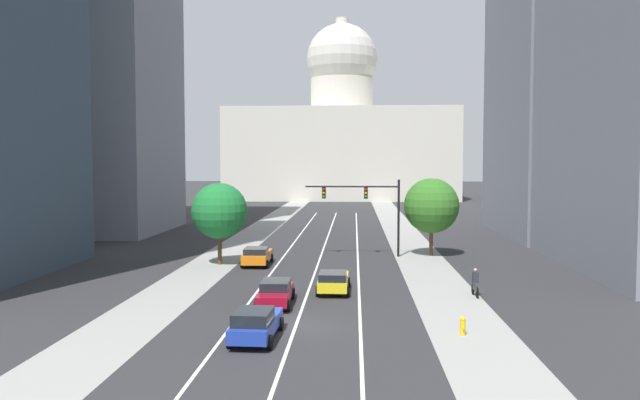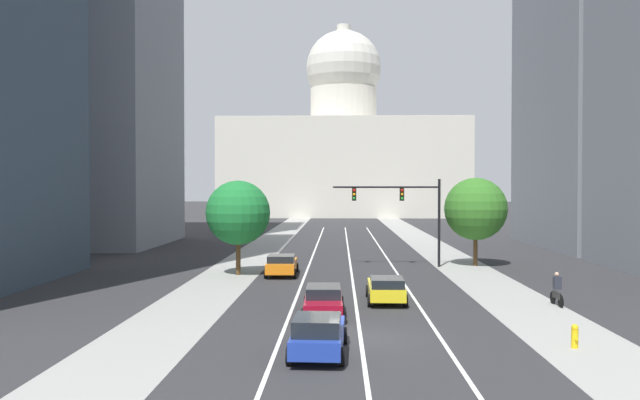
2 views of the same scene
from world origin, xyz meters
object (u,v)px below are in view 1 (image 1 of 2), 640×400
street_tree_mid_left (219,211)px  traffic_signal_mast (369,202)px  car_orange (257,256)px  fire_hydrant (463,326)px  cyclist (475,283)px  car_yellow (333,281)px  capitol_building (342,140)px  car_blue (256,323)px  car_crimson (275,292)px  street_tree_far_right (431,206)px

street_tree_mid_left → traffic_signal_mast: bearing=22.3°
car_orange → fire_hydrant: (12.73, -19.42, -0.30)m
street_tree_mid_left → cyclist: bearing=-31.5°
car_orange → car_yellow: car_orange is taller
capitol_building → car_blue: size_ratio=10.68×
car_crimson → traffic_signal_mast: bearing=-18.0°
capitol_building → car_crimson: (-1.59, -107.45, -12.36)m
fire_hydrant → street_tree_far_right: street_tree_far_right is taller
capitol_building → traffic_signal_mast: bearing=-87.3°
car_crimson → cyclist: 12.09m
traffic_signal_mast → street_tree_far_right: street_tree_far_right is taller
car_blue → street_tree_far_right: bearing=-20.7°
car_crimson → car_orange: 13.97m
fire_hydrant → street_tree_far_right: (1.58, 25.16, 3.89)m
capitol_building → traffic_signal_mast: size_ratio=6.14×
traffic_signal_mast → cyclist: bearing=-69.1°
traffic_signal_mast → fire_hydrant: traffic_signal_mast is taller
capitol_building → car_blue: 115.25m
cyclist → street_tree_far_right: bearing=-0.8°
car_yellow → street_tree_far_right: size_ratio=0.65×
cyclist → traffic_signal_mast: bearing=17.9°
traffic_signal_mast → cyclist: 17.42m
traffic_signal_mast → street_tree_far_right: (5.42, 0.69, -0.37)m
fire_hydrant → street_tree_mid_left: street_tree_mid_left is taller
traffic_signal_mast → street_tree_far_right: size_ratio=1.20×
capitol_building → street_tree_mid_left: size_ratio=7.68×
capitol_building → car_yellow: (1.59, -103.94, -12.35)m
capitol_building → traffic_signal_mast: 89.29m
cyclist → street_tree_mid_left: street_tree_mid_left is taller
traffic_signal_mast → street_tree_mid_left: size_ratio=1.25×
car_orange → car_crimson: bearing=-168.0°
car_crimson → car_blue: bearing=178.9°
car_crimson → car_yellow: car_yellow is taller
car_blue → cyclist: 15.39m
car_orange → fire_hydrant: car_orange is taller
car_orange → street_tree_far_right: (14.31, 5.74, 3.59)m
car_orange → street_tree_mid_left: bearing=85.5°
car_orange → cyclist: cyclist is taller
fire_hydrant → cyclist: (2.22, 8.61, 0.39)m
cyclist → car_orange: bearing=51.1°
capitol_building → street_tree_mid_left: capitol_building is taller
car_crimson → fire_hydrant: size_ratio=5.17×
car_blue → fire_hydrant: car_blue is taller
capitol_building → fire_hydrant: (7.95, -113.27, -12.63)m
car_yellow → street_tree_far_right: bearing=-26.0°
fire_hydrant → car_crimson: bearing=148.6°
car_crimson → street_tree_mid_left: bearing=23.2°
street_tree_mid_left → street_tree_far_right: street_tree_far_right is taller
car_blue → car_orange: 20.97m
car_blue → car_orange: size_ratio=0.98×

